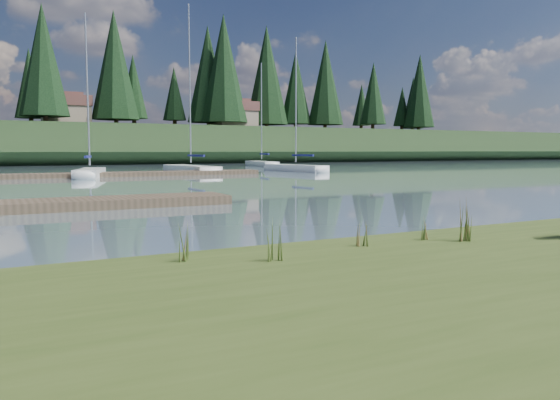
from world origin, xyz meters
TOP-DOWN VIEW (x-y plane):
  - ground at (0.00, 30.00)m, footprint 200.00×200.00m
  - bank at (0.00, -6.00)m, footprint 60.00×9.00m
  - ridge at (0.00, 73.00)m, footprint 200.00×20.00m
  - dock_far at (2.00, 30.00)m, footprint 26.00×2.20m
  - sailboat_bg_2 at (2.90, 30.75)m, footprint 3.35×7.50m
  - sailboat_bg_3 at (11.32, 35.12)m, footprint 2.37×9.56m
  - sailboat_bg_4 at (20.06, 32.90)m, footprint 2.87×8.00m
  - sailboat_bg_5 at (24.39, 48.26)m, footprint 2.62×8.44m
  - weed_0 at (0.11, -2.67)m, footprint 0.17×0.14m
  - weed_1 at (1.85, -2.34)m, footprint 0.17×0.14m
  - weed_2 at (3.61, -2.73)m, footprint 0.17×0.14m
  - weed_3 at (-0.95, -2.14)m, footprint 0.17×0.14m
  - weed_4 at (3.16, -2.34)m, footprint 0.17×0.14m
  - weed_5 at (3.70, -2.77)m, footprint 0.17×0.14m
  - mud_lip at (0.00, -1.60)m, footprint 60.00×0.50m
  - conifer_4 at (3.00, 66.00)m, footprint 6.16×6.16m
  - conifer_5 at (15.00, 70.00)m, footprint 3.96×3.96m
  - conifer_6 at (28.00, 68.00)m, footprint 7.04×7.04m
  - conifer_7 at (42.00, 71.00)m, footprint 5.28×5.28m
  - conifer_8 at (55.00, 67.00)m, footprint 4.62×4.62m
  - conifer_9 at (68.00, 70.00)m, footprint 5.94×5.94m
  - house_1 at (6.00, 71.00)m, footprint 6.30×5.30m
  - house_2 at (30.00, 69.00)m, footprint 6.30×5.30m

SIDE VIEW (x-z plane):
  - ground at x=0.00m, z-range 0.00..0.00m
  - mud_lip at x=0.00m, z-range 0.00..0.14m
  - dock_far at x=2.00m, z-range 0.00..0.30m
  - bank at x=0.00m, z-range 0.00..0.35m
  - sailboat_bg_5 at x=24.39m, z-range -5.60..6.23m
  - sailboat_bg_3 at x=11.32m, z-range -6.55..7.20m
  - sailboat_bg_4 at x=20.06m, z-range -5.47..6.12m
  - sailboat_bg_2 at x=2.90m, z-range -5.25..5.91m
  - weed_1 at x=1.85m, z-range 0.32..0.74m
  - weed_4 at x=3.16m, z-range 0.32..0.74m
  - weed_3 at x=-0.95m, z-range 0.30..0.88m
  - weed_0 at x=0.11m, z-range 0.30..0.88m
  - weed_5 at x=3.70m, z-range 0.30..0.92m
  - weed_2 at x=3.61m, z-range 0.29..1.00m
  - ridge at x=0.00m, z-range 0.00..5.00m
  - house_1 at x=6.00m, z-range 4.99..9.64m
  - house_2 at x=30.00m, z-range 4.99..9.64m
  - conifer_5 at x=15.00m, z-range 5.65..16.00m
  - conifer_8 at x=55.00m, z-range 5.62..17.40m
  - conifer_7 at x=42.00m, z-range 5.59..18.79m
  - conifer_9 at x=68.00m, z-range 5.55..20.18m
  - conifer_4 at x=3.00m, z-range 5.54..20.64m
  - conifer_6 at x=28.00m, z-range 5.49..22.49m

